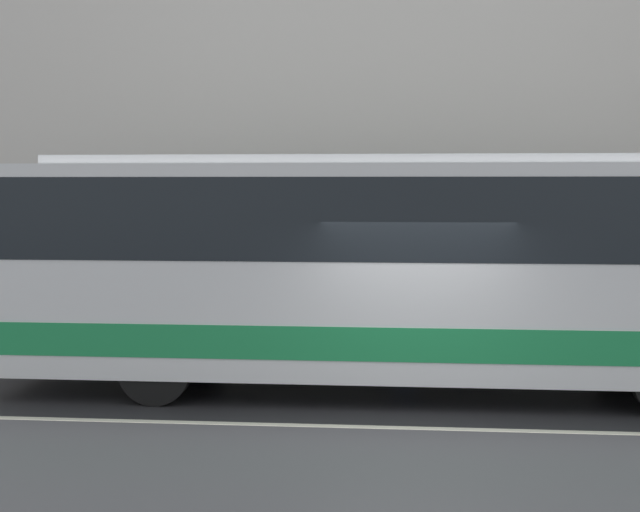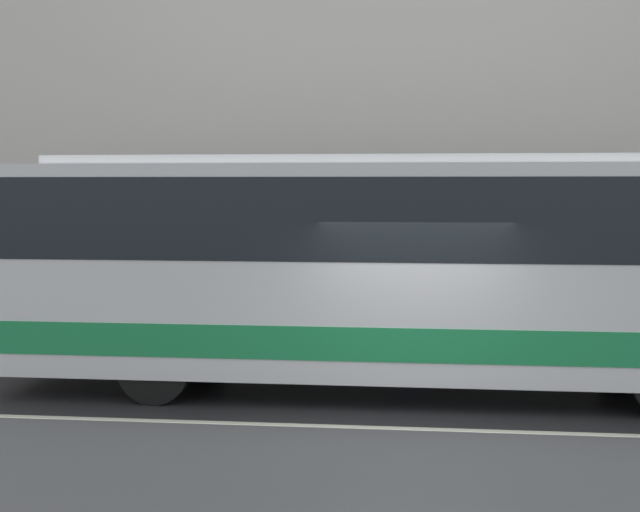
{
  "view_description": "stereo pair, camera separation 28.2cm",
  "coord_description": "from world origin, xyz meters",
  "views": [
    {
      "loc": [
        -0.19,
        -10.76,
        2.97
      ],
      "look_at": [
        -1.38,
        2.01,
        1.95
      ],
      "focal_mm": 50.0,
      "sensor_mm": 36.0,
      "label": 1
    },
    {
      "loc": [
        0.09,
        -10.73,
        2.97
      ],
      "look_at": [
        -1.38,
        2.01,
        1.95
      ],
      "focal_mm": 50.0,
      "sensor_mm": 36.0,
      "label": 2
    }
  ],
  "objects": [
    {
      "name": "ground_plane",
      "position": [
        0.0,
        0.0,
        0.0
      ],
      "size": [
        60.0,
        60.0,
        0.0
      ],
      "primitive_type": "plane",
      "color": "#262628"
    },
    {
      "name": "sidewalk",
      "position": [
        0.0,
        5.3,
        0.07
      ],
      "size": [
        60.0,
        2.6,
        0.13
      ],
      "color": "#A09E99",
      "rests_on": "ground_plane"
    },
    {
      "name": "building_facade",
      "position": [
        0.0,
        6.75,
        6.26
      ],
      "size": [
        60.0,
        0.35,
        12.94
      ],
      "color": "silver",
      "rests_on": "ground_plane"
    },
    {
      "name": "lane_stripe",
      "position": [
        0.0,
        0.0,
        0.0
      ],
      "size": [
        54.0,
        0.14,
        0.01
      ],
      "color": "beige",
      "rests_on": "ground_plane"
    },
    {
      "name": "transit_bus",
      "position": [
        -0.53,
        2.01,
        1.9
      ],
      "size": [
        10.78,
        2.6,
        3.38
      ],
      "color": "white",
      "rests_on": "ground_plane"
    },
    {
      "name": "pedestrian_waiting",
      "position": [
        -0.12,
        5.51,
        0.83
      ],
      "size": [
        0.36,
        0.36,
        1.53
      ],
      "color": "navy",
      "rests_on": "sidewalk"
    }
  ]
}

